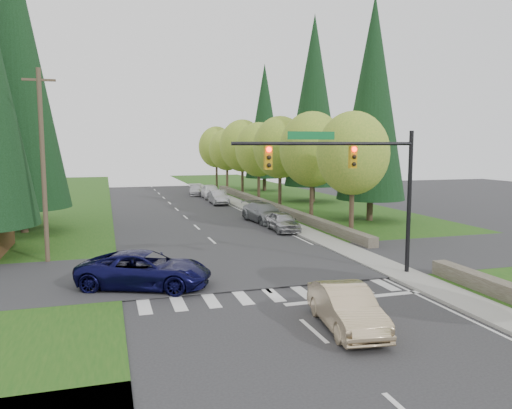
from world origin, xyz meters
name	(u,v)px	position (x,y,z in m)	size (l,w,h in m)	color
ground	(302,321)	(0.00, 0.00, 0.00)	(120.00, 120.00, 0.00)	#28282B
grass_east	(358,221)	(13.00, 20.00, 0.03)	(14.00, 110.00, 0.06)	#1C4C14
grass_west	(4,238)	(-13.00, 20.00, 0.03)	(14.00, 110.00, 0.06)	#1C4C14
cross_street	(242,268)	(0.00, 8.00, 0.00)	(120.00, 8.00, 0.10)	#28282B
sidewalk_east	(279,220)	(6.90, 22.00, 0.07)	(1.80, 80.00, 0.13)	gray
curb_east	(269,221)	(6.05, 22.00, 0.07)	(0.20, 80.00, 0.13)	gray
stone_wall_north	(268,205)	(8.60, 30.00, 0.35)	(0.70, 40.00, 0.70)	#4C4438
traffic_signal	(356,171)	(4.37, 4.50, 4.98)	(8.70, 0.37, 6.80)	black
utility_pole	(43,165)	(-9.50, 12.00, 5.14)	(1.60, 0.24, 10.00)	#473828
decid_tree_0	(353,153)	(9.20, 14.00, 5.60)	(4.80, 4.80, 8.37)	#38281C
decid_tree_1	(312,149)	(9.30, 21.00, 5.80)	(5.20, 5.20, 8.80)	#38281C
decid_tree_2	(280,147)	(9.10, 28.00, 5.93)	(5.00, 5.00, 8.82)	#38281C
decid_tree_3	(259,150)	(9.20, 35.00, 5.66)	(5.00, 5.00, 8.55)	#38281C
decid_tree_4	(242,146)	(9.30, 42.00, 6.06)	(5.40, 5.40, 9.18)	#38281C
decid_tree_5	(227,150)	(9.10, 49.00, 5.53)	(4.80, 4.80, 8.30)	#38281C
decid_tree_6	(216,147)	(9.20, 56.00, 5.86)	(5.20, 5.20, 8.86)	#38281C
conifer_w_c	(16,68)	(-12.00, 22.00, 11.29)	(6.46, 6.46, 20.80)	#38281C
conifer_w_e	(1,92)	(-14.00, 28.00, 10.29)	(5.78, 5.78, 18.80)	#38281C
conifer_e_a	(373,99)	(14.00, 20.00, 9.79)	(5.44, 5.44, 17.80)	#38281C
conifer_e_b	(314,101)	(15.00, 34.00, 10.79)	(6.12, 6.12, 19.80)	#38281C
conifer_e_c	(265,121)	(14.00, 48.00, 9.29)	(5.10, 5.10, 16.80)	#38281C
sedan_champagne	(346,308)	(1.13, -1.12, 0.72)	(1.53, 4.40, 1.45)	#CEB389
suv_navy	(145,270)	(-4.95, 5.79, 0.79)	(2.62, 5.68, 1.58)	#0B0B38
parked_car_a	(283,221)	(5.60, 17.52, 0.70)	(1.66, 4.12, 1.41)	#9E9FA3
parked_car_b	(264,212)	(5.60, 22.00, 0.77)	(2.16, 5.31, 1.54)	gray
parked_car_c	(218,197)	(4.79, 35.06, 0.73)	(1.55, 4.45, 1.46)	#AEAEB3
parked_car_d	(211,191)	(5.17, 40.79, 0.83)	(1.95, 4.86, 1.65)	white
parked_car_e	(196,190)	(4.20, 44.84, 0.62)	(1.72, 4.24, 1.23)	#BBBBC0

